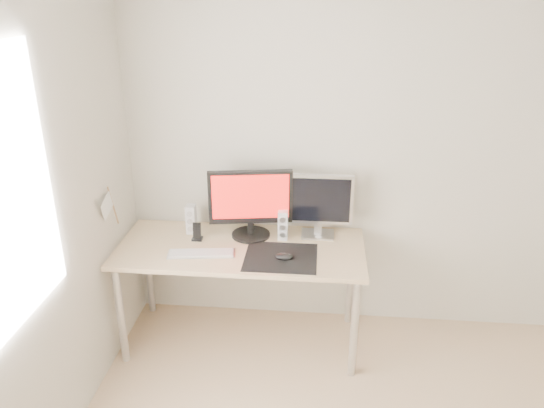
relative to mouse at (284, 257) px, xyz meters
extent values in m
plane|color=beige|center=(0.64, 0.52, 0.50)|extent=(3.50, 0.00, 3.50)
cube|color=black|center=(-0.02, 0.03, -0.02)|extent=(0.45, 0.40, 0.00)
ellipsoid|color=black|center=(0.00, 0.00, 0.00)|extent=(0.11, 0.07, 0.04)
cube|color=#D1B587|center=(-0.29, 0.15, -0.04)|extent=(1.60, 0.70, 0.03)
cylinder|color=silver|center=(-1.03, -0.14, -0.40)|extent=(0.05, 0.05, 0.70)
cylinder|color=silver|center=(0.45, -0.14, -0.40)|extent=(0.05, 0.05, 0.70)
cylinder|color=silver|center=(-1.03, 0.44, -0.40)|extent=(0.05, 0.05, 0.70)
cylinder|color=silver|center=(0.45, 0.44, -0.40)|extent=(0.05, 0.05, 0.70)
cylinder|color=black|center=(-0.25, 0.32, -0.02)|extent=(0.30, 0.30, 0.02)
cylinder|color=black|center=(-0.25, 0.32, 0.05)|extent=(0.05, 0.05, 0.12)
cube|color=black|center=(-0.24, 0.31, 0.26)|extent=(0.55, 0.13, 0.36)
cube|color=#FF2C0D|center=(-0.24, 0.28, 0.27)|extent=(0.49, 0.08, 0.30)
cube|color=silver|center=(0.20, 0.36, -0.02)|extent=(0.22, 0.16, 0.01)
cube|color=silver|center=(0.20, 0.36, 0.04)|extent=(0.05, 0.04, 0.10)
cube|color=silver|center=(0.20, 0.36, 0.24)|extent=(0.45, 0.04, 0.34)
cube|color=black|center=(0.20, 0.34, 0.24)|extent=(0.41, 0.01, 0.30)
cube|color=white|center=(-0.65, 0.33, 0.08)|extent=(0.06, 0.07, 0.20)
cylinder|color=#BCBCBE|center=(-0.65, 0.28, 0.02)|extent=(0.04, 0.01, 0.04)
cylinder|color=#B4B4B6|center=(-0.65, 0.28, 0.08)|extent=(0.04, 0.01, 0.04)
cylinder|color=silver|center=(-0.65, 0.28, 0.13)|extent=(0.04, 0.01, 0.04)
cube|color=white|center=(-0.03, 0.29, 0.08)|extent=(0.06, 0.07, 0.20)
cylinder|color=silver|center=(-0.03, 0.25, 0.02)|extent=(0.04, 0.01, 0.04)
cylinder|color=silver|center=(-0.03, 0.25, 0.08)|extent=(0.04, 0.01, 0.04)
cylinder|color=#B2B2B4|center=(-0.03, 0.25, 0.13)|extent=(0.04, 0.01, 0.04)
cube|color=silver|center=(-0.52, 0.02, -0.02)|extent=(0.43, 0.17, 0.01)
cube|color=white|center=(-0.52, 0.02, -0.01)|extent=(0.41, 0.16, 0.01)
cube|color=black|center=(-0.59, 0.22, -0.02)|extent=(0.07, 0.06, 0.01)
cube|color=black|center=(-0.59, 0.22, 0.05)|extent=(0.05, 0.02, 0.11)
cylinder|color=#A57F54|center=(-1.08, 0.07, 0.27)|extent=(0.01, 0.10, 0.29)
cube|color=white|center=(-1.08, -0.02, 0.31)|extent=(0.00, 0.19, 0.15)
camera|label=1|loc=(0.20, -2.88, 1.56)|focal=35.00mm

